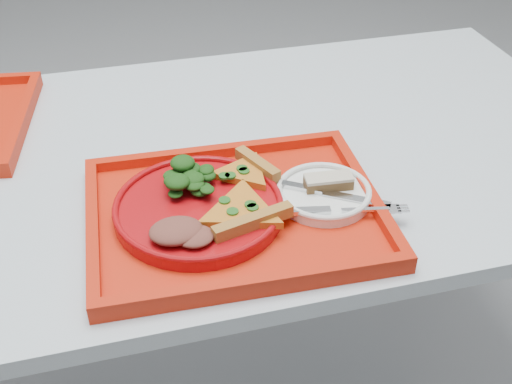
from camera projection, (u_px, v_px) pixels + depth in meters
table at (187, 189)px, 1.19m from camera, size 1.60×0.80×0.75m
tray_main at (235, 216)px, 1.00m from camera, size 0.46×0.37×0.01m
dinner_plate at (199, 210)px, 0.99m from camera, size 0.26×0.26×0.02m
side_plate at (323, 195)px, 1.02m from camera, size 0.15×0.15×0.01m
pizza_slice_a at (241, 208)px, 0.96m from camera, size 0.16×0.17×0.02m
pizza_slice_b at (244, 170)px, 1.04m from camera, size 0.14×0.13×0.02m
salad_heap at (186, 178)px, 1.00m from camera, size 0.10×0.09×0.05m
meat_portion at (176, 231)px, 0.91m from camera, size 0.08×0.06×0.02m
dessert_bar at (328, 182)px, 1.02m from camera, size 0.08×0.04×0.02m
knife at (332, 193)px, 1.01m from camera, size 0.16×0.11×0.01m
fork at (340, 210)px, 0.97m from camera, size 0.19×0.06×0.01m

